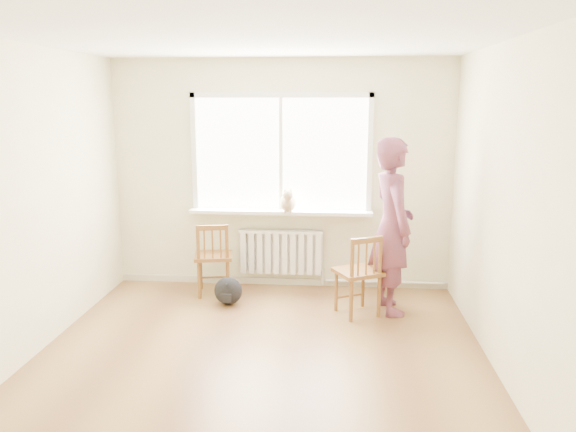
% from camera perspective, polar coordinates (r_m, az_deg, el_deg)
% --- Properties ---
extents(floor, '(4.50, 4.50, 0.00)m').
position_cam_1_polar(floor, '(4.90, -3.23, -15.35)').
color(floor, olive).
rests_on(floor, ground).
extents(ceiling, '(4.50, 4.50, 0.00)m').
position_cam_1_polar(ceiling, '(4.39, -3.66, 17.87)').
color(ceiling, white).
rests_on(ceiling, back_wall).
extents(back_wall, '(4.00, 0.01, 2.70)m').
position_cam_1_polar(back_wall, '(6.65, -0.67, 4.16)').
color(back_wall, '#EEE6BF').
rests_on(back_wall, ground).
extents(window, '(2.12, 0.05, 1.42)m').
position_cam_1_polar(window, '(6.60, -0.70, 6.82)').
color(window, white).
rests_on(window, back_wall).
extents(windowsill, '(2.15, 0.22, 0.04)m').
position_cam_1_polar(windowsill, '(6.62, -0.76, 0.43)').
color(windowsill, white).
rests_on(windowsill, back_wall).
extents(radiator, '(1.00, 0.12, 0.55)m').
position_cam_1_polar(radiator, '(6.75, -0.73, -3.63)').
color(radiator, white).
rests_on(radiator, back_wall).
extents(heating_pipe, '(1.40, 0.04, 0.04)m').
position_cam_1_polar(heating_pipe, '(6.88, 9.79, -6.62)').
color(heating_pipe, silver).
rests_on(heating_pipe, back_wall).
extents(baseboard, '(4.00, 0.03, 0.08)m').
position_cam_1_polar(baseboard, '(6.94, -0.66, -6.64)').
color(baseboard, beige).
rests_on(baseboard, ground).
extents(chair_left, '(0.49, 0.47, 0.86)m').
position_cam_1_polar(chair_left, '(6.53, -7.59, -4.33)').
color(chair_left, brown).
rests_on(chair_left, floor).
extents(chair_right, '(0.57, 0.56, 0.87)m').
position_cam_1_polar(chair_right, '(5.90, 7.34, -5.99)').
color(chair_right, brown).
rests_on(chair_right, floor).
extents(person, '(0.59, 0.76, 1.86)m').
position_cam_1_polar(person, '(5.98, 10.53, -1.03)').
color(person, '#BE3F47').
rests_on(person, floor).
extents(cat, '(0.21, 0.44, 0.29)m').
position_cam_1_polar(cat, '(6.50, 0.00, 1.46)').
color(cat, '#CFB28D').
rests_on(cat, windowsill).
extents(backpack, '(0.37, 0.33, 0.31)m').
position_cam_1_polar(backpack, '(6.29, -6.09, -7.58)').
color(backpack, black).
rests_on(backpack, floor).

